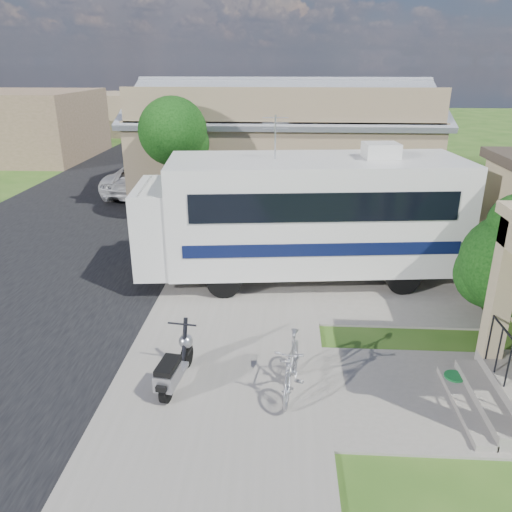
# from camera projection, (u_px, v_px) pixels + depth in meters

# --- Properties ---
(ground) EXTENTS (120.00, 120.00, 0.00)m
(ground) POSITION_uv_depth(u_px,v_px,m) (273.00, 361.00, 10.08)
(ground) COLOR #254A13
(street_slab) EXTENTS (9.00, 80.00, 0.02)m
(street_slab) POSITION_uv_depth(u_px,v_px,m) (91.00, 214.00, 19.79)
(street_slab) COLOR black
(street_slab) RESTS_ON ground
(sidewalk_slab) EXTENTS (4.00, 80.00, 0.06)m
(sidewalk_slab) POSITION_uv_depth(u_px,v_px,m) (254.00, 216.00, 19.42)
(sidewalk_slab) COLOR slate
(sidewalk_slab) RESTS_ON ground
(driveway_slab) EXTENTS (7.00, 6.00, 0.05)m
(driveway_slab) POSITION_uv_depth(u_px,v_px,m) (330.00, 274.00, 14.18)
(driveway_slab) COLOR slate
(driveway_slab) RESTS_ON ground
(walk_slab) EXTENTS (4.00, 3.00, 0.05)m
(walk_slab) POSITION_uv_depth(u_px,v_px,m) (438.00, 397.00, 8.98)
(walk_slab) COLOR slate
(walk_slab) RESTS_ON ground
(warehouse) EXTENTS (12.50, 8.40, 5.04)m
(warehouse) POSITION_uv_depth(u_px,v_px,m) (282.00, 149.00, 22.34)
(warehouse) COLOR #817050
(warehouse) RESTS_ON ground
(distant_bldg_far) EXTENTS (10.00, 8.00, 4.00)m
(distant_bldg_far) POSITION_uv_depth(u_px,v_px,m) (8.00, 125.00, 30.74)
(distant_bldg_far) COLOR brown
(distant_bldg_far) RESTS_ON ground
(distant_bldg_near) EXTENTS (8.00, 7.00, 3.20)m
(distant_bldg_near) POSITION_uv_depth(u_px,v_px,m) (106.00, 113.00, 41.93)
(distant_bldg_near) COLOR #817050
(distant_bldg_near) RESTS_ON ground
(street_tree_a) EXTENTS (2.44, 2.40, 4.58)m
(street_tree_a) POSITION_uv_depth(u_px,v_px,m) (176.00, 135.00, 17.52)
(street_tree_a) COLOR black
(street_tree_a) RESTS_ON ground
(street_tree_b) EXTENTS (2.44, 2.40, 4.73)m
(street_tree_b) POSITION_uv_depth(u_px,v_px,m) (215.00, 107.00, 26.76)
(street_tree_b) COLOR black
(street_tree_b) RESTS_ON ground
(street_tree_c) EXTENTS (2.44, 2.40, 4.42)m
(street_tree_c) POSITION_uv_depth(u_px,v_px,m) (232.00, 100.00, 35.23)
(street_tree_c) COLOR black
(street_tree_c) RESTS_ON ground
(motorhome) EXTENTS (8.75, 3.55, 4.36)m
(motorhome) POSITION_uv_depth(u_px,v_px,m) (303.00, 213.00, 13.31)
(motorhome) COLOR beige
(motorhome) RESTS_ON ground
(scooter) EXTENTS (0.61, 1.59, 1.05)m
(scooter) POSITION_uv_depth(u_px,v_px,m) (174.00, 367.00, 9.07)
(scooter) COLOR black
(scooter) RESTS_ON ground
(bicycle) EXTENTS (0.75, 1.83, 1.07)m
(bicycle) POSITION_uv_depth(u_px,v_px,m) (291.00, 367.00, 8.94)
(bicycle) COLOR #96959C
(bicycle) RESTS_ON ground
(pickup_truck) EXTENTS (3.49, 5.88, 1.53)m
(pickup_truck) POSITION_uv_depth(u_px,v_px,m) (151.00, 176.00, 22.73)
(pickup_truck) COLOR silver
(pickup_truck) RESTS_ON ground
(van) EXTENTS (3.83, 7.03, 1.93)m
(van) POSITION_uv_depth(u_px,v_px,m) (171.00, 150.00, 28.33)
(van) COLOR silver
(van) RESTS_ON ground
(garden_hose) EXTENTS (0.38, 0.38, 0.17)m
(garden_hose) POSITION_uv_depth(u_px,v_px,m) (454.00, 380.00, 9.33)
(garden_hose) COLOR #125A27
(garden_hose) RESTS_ON ground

